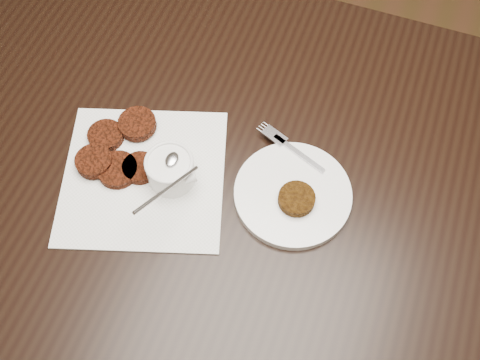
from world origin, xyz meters
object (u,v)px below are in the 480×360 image
plate_with_patty (293,192)px  table (226,234)px  sauce_ramekin (168,161)px  napkin (144,176)px

plate_with_patty → table: bearing=166.8°
table → sauce_ramekin: sauce_ramekin is taller
table → sauce_ramekin: (-0.07, -0.08, 0.44)m
table → plate_with_patty: (0.15, -0.03, 0.39)m
plate_with_patty → sauce_ramekin: bearing=-169.1°
table → napkin: 0.40m
sauce_ramekin → plate_with_patty: size_ratio=0.57×
table → plate_with_patty: plate_with_patty is taller
table → napkin: napkin is taller
sauce_ramekin → plate_with_patty: sauce_ramekin is taller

